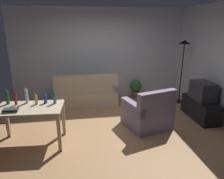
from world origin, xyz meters
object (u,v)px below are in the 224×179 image
(couch, at_px, (87,94))
(bottle_blue, at_px, (45,99))
(torchiere_lamp, at_px, (183,55))
(bottle_clear, at_px, (27,96))
(bottle_red, at_px, (15,98))
(tv, at_px, (203,91))
(potted_plant, at_px, (136,88))
(bottle_squat, at_px, (36,100))
(tv_stand, at_px, (200,109))
(bottle_tall, at_px, (55,97))
(armchair, at_px, (148,114))
(bottle_green, at_px, (7,98))
(desk, at_px, (30,113))
(book_stack, at_px, (11,110))

(couch, height_order, bottle_blue, bottle_blue)
(torchiere_lamp, distance_m, bottle_clear, 4.21)
(torchiere_lamp, distance_m, bottle_red, 4.40)
(tv, distance_m, potted_plant, 2.10)
(torchiere_lamp, height_order, potted_plant, torchiere_lamp)
(bottle_blue, bearing_deg, bottle_squat, -165.58)
(bottle_squat, xyz_separation_m, bottle_blue, (0.16, 0.04, -0.00))
(bottle_squat, bearing_deg, tv_stand, 6.62)
(bottle_red, xyz_separation_m, bottle_blue, (0.54, 0.01, -0.04))
(bottle_clear, bearing_deg, bottle_red, -157.87)
(couch, bearing_deg, bottle_tall, 69.91)
(armchair, xyz_separation_m, bottle_green, (-2.85, -0.08, 0.57))
(bottle_blue, bearing_deg, tv_stand, 6.25)
(desk, bearing_deg, bottle_green, 154.82)
(tv, height_order, torchiere_lamp, torchiere_lamp)
(armchair, height_order, bottle_blue, bottle_blue)
(potted_plant, bearing_deg, armchair, -97.00)
(couch, height_order, potted_plant, couch)
(bottle_squat, bearing_deg, bottle_red, 175.01)
(torchiere_lamp, height_order, bottle_green, torchiere_lamp)
(bottle_red, bearing_deg, bottle_green, 155.71)
(desk, height_order, bottle_blue, bottle_blue)
(couch, bearing_deg, bottle_clear, 54.96)
(couch, bearing_deg, tv_stand, 152.96)
(bottle_squat, height_order, bottle_tall, bottle_tall)
(couch, relative_size, bottle_blue, 8.21)
(couch, xyz_separation_m, bottle_green, (-1.55, -1.71, 0.58))
(couch, bearing_deg, bottle_squat, 60.99)
(torchiere_lamp, distance_m, book_stack, 4.54)
(tv, xyz_separation_m, bottle_red, (-4.11, -0.40, 0.19))
(potted_plant, height_order, bottle_blue, bottle_blue)
(potted_plant, xyz_separation_m, bottle_red, (-2.93, -2.10, 0.56))
(bottle_squat, bearing_deg, torchiere_lamp, 22.50)
(couch, relative_size, bottle_clear, 5.83)
(bottle_tall, bearing_deg, bottle_clear, 168.37)
(couch, xyz_separation_m, tv_stand, (2.72, -1.39, -0.07))
(tv, height_order, book_stack, tv)
(tv_stand, bearing_deg, tv, -90.00)
(book_stack, bearing_deg, bottle_blue, 31.82)
(bottle_clear, distance_m, bottle_squat, 0.22)
(desk, xyz_separation_m, bottle_tall, (0.45, 0.12, 0.24))
(desk, distance_m, bottle_green, 0.54)
(bottle_green, distance_m, book_stack, 0.44)
(bottle_red, bearing_deg, torchiere_lamp, 20.22)
(desk, distance_m, bottle_tall, 0.53)
(tv, height_order, bottle_blue, bottle_blue)
(bottle_squat, distance_m, book_stack, 0.48)
(potted_plant, height_order, armchair, armchair)
(bottle_red, bearing_deg, armchair, 3.31)
(torchiere_lamp, relative_size, desk, 1.46)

